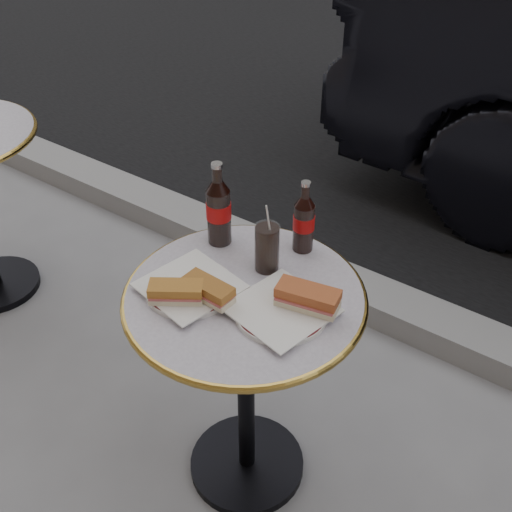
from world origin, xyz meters
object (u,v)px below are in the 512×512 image
Objects in this scene: bistro_table at (246,390)px; cola_bottle_right at (304,216)px; cola_bottle_left at (218,204)px; plate_right at (281,311)px; cola_glass at (267,248)px; plate_left at (190,288)px.

bistro_table is 0.53m from cola_bottle_right.
cola_bottle_left reaches higher than cola_bottle_right.
cola_glass is (-0.13, 0.13, 0.06)m from plate_right.
bistro_table is at bearing -83.95° from cola_glass.
cola_glass is (0.11, 0.19, 0.06)m from plate_left.
cola_bottle_right is 1.58× the size of cola_glass.
plate_left is 0.24m from plate_right.
cola_bottle_left is 1.16× the size of cola_bottle_right.
cola_glass is (-0.01, 0.12, 0.43)m from bistro_table.
plate_right is 0.36m from cola_bottle_left.
bistro_table is 0.45m from cola_glass.
plate_left is at bearing -150.49° from bistro_table.
bistro_table is 3.45× the size of cola_bottle_right.
cola_bottle_right reaches higher than plate_left.
cola_bottle_right is at bearing 110.90° from plate_right.
cola_glass is at bearing 135.65° from plate_right.
plate_right reaches higher than bistro_table.
plate_left is 0.36m from cola_bottle_right.
bistro_table is 0.39m from plate_right.
plate_right is 1.70× the size of cola_glass.
bistro_table is 3.21× the size of plate_left.
plate_right is at bearing -44.35° from cola_glass.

